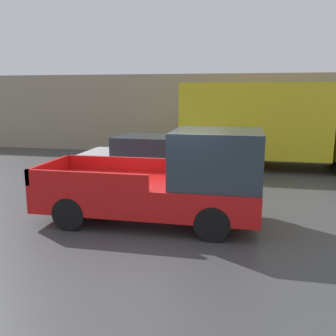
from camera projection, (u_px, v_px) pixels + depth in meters
name	position (u px, v px, depth m)	size (l,w,h in m)	color
ground_plane	(166.00, 224.00, 8.64)	(60.00, 60.00, 0.00)	#3D3D3F
building_wall	(210.00, 114.00, 18.09)	(28.00, 0.15, 3.85)	gray
pickup_truck	(172.00, 181.00, 8.56)	(5.07, 2.04, 2.18)	red
car	(151.00, 159.00, 12.45)	(4.44, 2.01, 1.58)	silver
delivery_truck	(269.00, 123.00, 14.76)	(7.40, 2.55, 3.34)	gold
newspaper_box	(263.00, 145.00, 17.55)	(0.45, 0.40, 1.06)	red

